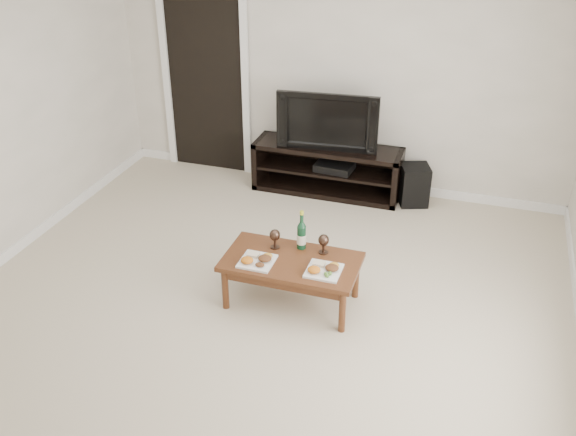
# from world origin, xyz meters

# --- Properties ---
(floor) EXTENTS (5.50, 5.50, 0.00)m
(floor) POSITION_xyz_m (0.00, 0.00, 0.00)
(floor) COLOR beige
(floor) RESTS_ON ground
(back_wall) EXTENTS (5.00, 0.04, 2.60)m
(back_wall) POSITION_xyz_m (0.00, 2.77, 1.30)
(back_wall) COLOR silver
(back_wall) RESTS_ON ground
(doorway) EXTENTS (0.90, 0.02, 2.05)m
(doorway) POSITION_xyz_m (-1.55, 2.73, 1.02)
(doorway) COLOR black
(doorway) RESTS_ON ground
(media_console) EXTENTS (1.62, 0.45, 0.55)m
(media_console) POSITION_xyz_m (-0.04, 2.50, 0.28)
(media_console) COLOR black
(media_console) RESTS_ON ground
(television) EXTENTS (1.09, 0.24, 0.62)m
(television) POSITION_xyz_m (-0.04, 2.50, 0.86)
(television) COLOR black
(television) RESTS_ON media_console
(av_receiver) EXTENTS (0.42, 0.33, 0.08)m
(av_receiver) POSITION_xyz_m (0.05, 2.48, 0.33)
(av_receiver) COLOR black
(av_receiver) RESTS_ON media_console
(subwoofer) EXTENTS (0.37, 0.37, 0.44)m
(subwoofer) POSITION_xyz_m (0.92, 2.52, 0.22)
(subwoofer) COLOR black
(subwoofer) RESTS_ON ground
(coffee_table) EXTENTS (1.11, 0.60, 0.42)m
(coffee_table) POSITION_xyz_m (0.22, 0.41, 0.21)
(coffee_table) COLOR #563018
(coffee_table) RESTS_ON ground
(plate_left) EXTENTS (0.27, 0.27, 0.07)m
(plate_left) POSITION_xyz_m (-0.04, 0.29, 0.45)
(plate_left) COLOR white
(plate_left) RESTS_ON coffee_table
(plate_right) EXTENTS (0.27, 0.27, 0.07)m
(plate_right) POSITION_xyz_m (0.51, 0.32, 0.45)
(plate_right) COLOR white
(plate_right) RESTS_ON coffee_table
(wine_bottle) EXTENTS (0.07, 0.07, 0.35)m
(wine_bottle) POSITION_xyz_m (0.24, 0.61, 0.59)
(wine_bottle) COLOR #0F3920
(wine_bottle) RESTS_ON coffee_table
(goblet_left) EXTENTS (0.09, 0.09, 0.17)m
(goblet_left) POSITION_xyz_m (0.03, 0.55, 0.51)
(goblet_left) COLOR #3C2A21
(goblet_left) RESTS_ON coffee_table
(goblet_right) EXTENTS (0.09, 0.09, 0.17)m
(goblet_right) POSITION_xyz_m (0.43, 0.60, 0.51)
(goblet_right) COLOR #3C2A21
(goblet_right) RESTS_ON coffee_table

